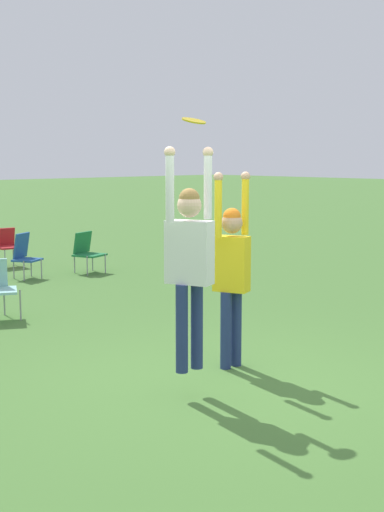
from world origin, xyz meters
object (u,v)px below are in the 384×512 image
at_px(person_jumping, 189,253).
at_px(frisbee, 194,121).
at_px(camping_chair_3, 7,244).
at_px(person_defending, 232,265).
at_px(camping_chair_5, 87,250).
at_px(camping_chair_0, 24,253).

distance_m(person_jumping, frisbee, 1.34).
relative_size(frisbee, camping_chair_3, 0.30).
xyz_separation_m(person_defending, camping_chair_3, (1.84, 8.39, -0.67)).
height_order(person_defending, camping_chair_5, person_defending).
distance_m(person_defending, frisbee, 1.69).
xyz_separation_m(camping_chair_0, camping_chair_5, (1.27, -0.26, -0.03)).
bearing_deg(person_defending, frisbee, -101.50).
xyz_separation_m(person_jumping, camping_chair_5, (3.64, 6.94, -0.96)).
relative_size(person_jumping, frisbee, 8.92).
bearing_deg(person_defending, camping_chair_0, 147.33).
bearing_deg(frisbee, camping_chair_0, 73.57).
relative_size(camping_chair_0, camping_chair_3, 1.07).
bearing_deg(camping_chair_0, camping_chair_5, 140.50).
distance_m(person_defending, camping_chair_0, 6.97).
bearing_deg(person_defending, person_jumping, -90.00).
bearing_deg(camping_chair_3, person_jumping, 77.70).
bearing_deg(person_jumping, camping_chair_3, -39.41).
relative_size(person_jumping, camping_chair_3, 2.66).
xyz_separation_m(person_defending, camping_chair_5, (2.63, 6.55, -0.70)).
height_order(person_defending, frisbee, frisbee).
height_order(person_defending, camping_chair_3, person_defending).
bearing_deg(person_jumping, frisbee, -70.66).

